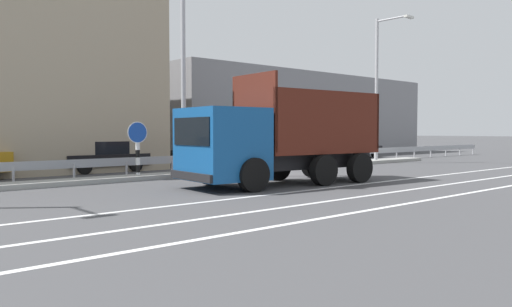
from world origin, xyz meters
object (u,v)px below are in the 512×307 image
at_px(street_lamp_2, 379,83).
at_px(church_tower, 84,85).
at_px(parked_car_2, 104,157).
at_px(parked_car_3, 212,152).
at_px(parked_car_5, 352,148).
at_px(median_road_sign, 138,149).
at_px(street_lamp_1, 186,52).
at_px(parked_car_4, 296,149).
at_px(dump_truck, 262,146).

distance_m(street_lamp_2, church_tower, 22.54).
bearing_deg(church_tower, parked_car_2, -109.24).
distance_m(parked_car_3, parked_car_5, 11.68).
bearing_deg(median_road_sign, church_tower, 73.02).
bearing_deg(street_lamp_2, street_lamp_1, -179.18).
height_order(parked_car_4, parked_car_5, parked_car_4).
distance_m(median_road_sign, parked_car_2, 4.46).
xyz_separation_m(parked_car_3, parked_car_5, (11.68, -0.12, -0.00)).
xyz_separation_m(parked_car_2, parked_car_4, (12.27, 0.01, 0.03)).
relative_size(dump_truck, median_road_sign, 3.44).
xyz_separation_m(dump_truck, parked_car_2, (-1.54, 8.94, -0.64)).
bearing_deg(street_lamp_1, parked_car_4, 23.36).
bearing_deg(median_road_sign, street_lamp_1, -9.77).
relative_size(street_lamp_2, church_tower, 0.69).
distance_m(street_lamp_1, parked_car_4, 12.65).
relative_size(street_lamp_1, parked_car_2, 2.32).
height_order(street_lamp_1, parked_car_4, street_lamp_1).
bearing_deg(street_lamp_1, church_tower, 78.28).
bearing_deg(church_tower, parked_car_3, -88.62).
distance_m(parked_car_2, parked_car_5, 17.74).
height_order(dump_truck, median_road_sign, dump_truck).
height_order(street_lamp_1, parked_car_5, street_lamp_1).
distance_m(parked_car_2, church_tower, 17.84).
distance_m(dump_truck, parked_car_4, 13.99).
relative_size(street_lamp_2, parked_car_3, 1.84).
relative_size(street_lamp_2, parked_car_4, 1.76).
bearing_deg(street_lamp_1, street_lamp_2, 0.82).
bearing_deg(parked_car_3, parked_car_2, -89.97).
distance_m(parked_car_5, church_tower, 20.76).
xyz_separation_m(street_lamp_1, church_tower, (4.35, 20.97, 0.43)).
bearing_deg(parked_car_4, parked_car_5, 93.50).
relative_size(dump_truck, street_lamp_2, 0.92).
relative_size(median_road_sign, parked_car_3, 0.49).
height_order(median_road_sign, parked_car_5, median_road_sign).
distance_m(median_road_sign, parked_car_5, 18.89).
bearing_deg(parked_car_3, parked_car_5, 88.06).
height_order(dump_truck, parked_car_2, dump_truck).
distance_m(dump_truck, parked_car_5, 18.52).
bearing_deg(parked_car_4, parked_car_3, -87.88).
distance_m(parked_car_4, parked_car_5, 5.47).
bearing_deg(median_road_sign, parked_car_4, 18.81).
bearing_deg(parked_car_2, church_tower, -19.03).
xyz_separation_m(median_road_sign, parked_car_2, (0.63, 4.39, -0.49)).
distance_m(street_lamp_2, parked_car_2, 15.54).
bearing_deg(church_tower, parked_car_4, -67.90).
bearing_deg(church_tower, parked_car_5, -53.38).
relative_size(parked_car_2, parked_car_3, 0.86).
xyz_separation_m(parked_car_2, church_tower, (5.67, 16.25, 4.69)).
relative_size(parked_car_4, church_tower, 0.39).
distance_m(median_road_sign, street_lamp_2, 15.35).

